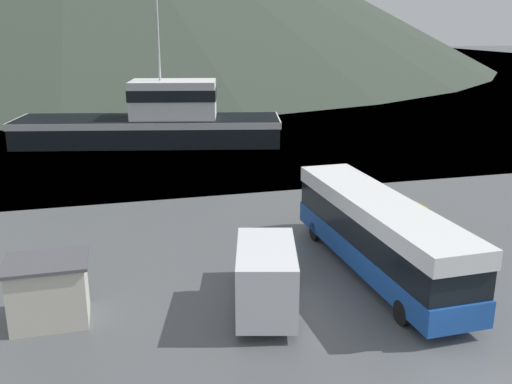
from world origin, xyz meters
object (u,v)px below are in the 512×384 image
object	(u,v)px
dock_kiosk	(49,290)
storage_bin	(412,216)
delivery_van	(266,274)
tour_bus	(377,232)
fishing_boat	(155,121)

from	to	relation	value
dock_kiosk	storage_bin	bearing A→B (deg)	17.87
delivery_van	tour_bus	bearing A→B (deg)	33.81
delivery_van	storage_bin	distance (m)	11.75
tour_bus	delivery_van	size ratio (longest dim) A/B	1.99
tour_bus	fishing_boat	bearing A→B (deg)	101.69
dock_kiosk	fishing_boat	bearing A→B (deg)	78.12
fishing_boat	dock_kiosk	world-z (taller)	fishing_boat
fishing_boat	dock_kiosk	size ratio (longest dim) A/B	8.19
tour_bus	fishing_boat	world-z (taller)	fishing_boat
tour_bus	storage_bin	bearing A→B (deg)	46.15
fishing_boat	dock_kiosk	xyz separation A→B (m)	(-6.29, -29.92, -0.77)
delivery_van	dock_kiosk	world-z (taller)	delivery_van
tour_bus	dock_kiosk	world-z (taller)	tour_bus
fishing_boat	storage_bin	bearing A→B (deg)	-143.26
tour_bus	storage_bin	size ratio (longest dim) A/B	9.65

